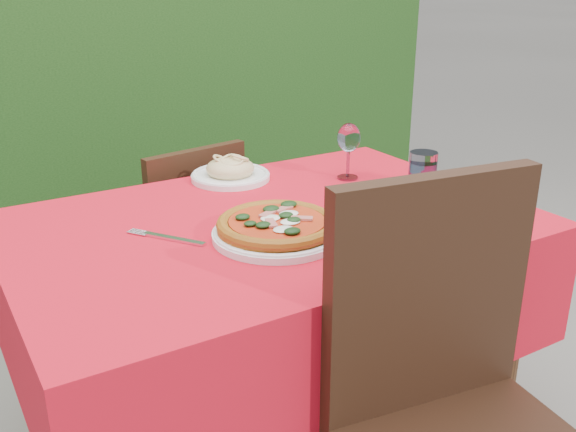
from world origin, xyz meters
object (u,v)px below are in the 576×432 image
pasta_plate (230,172)px  wine_glass (349,140)px  pizza_plate (277,228)px  chair_far (186,241)px  fork (174,239)px  chair_near (455,401)px  water_glass (423,172)px

pasta_plate → wine_glass: wine_glass is taller
pizza_plate → pasta_plate: 0.47m
chair_far → pizza_plate: 0.80m
fork → chair_near: bearing=-96.3°
chair_far → fork: chair_far is taller
chair_far → pizza_plate: (-0.06, -0.73, 0.32)m
chair_near → pizza_plate: chair_near is taller
chair_near → wine_glass: size_ratio=5.89×
wine_glass → chair_far: bearing=127.7°
chair_near → pizza_plate: bearing=111.2°
pizza_plate → wine_glass: wine_glass is taller
chair_near → wine_glass: chair_near is taller
chair_far → water_glass: 0.85m
wine_glass → pizza_plate: bearing=-145.3°
wine_glass → chair_near: bearing=-111.3°
pasta_plate → chair_near: bearing=-89.8°
water_glass → pizza_plate: bearing=-168.9°
water_glass → wine_glass: wine_glass is taller
wine_glass → water_glass: bearing=-53.5°
chair_near → pizza_plate: size_ratio=3.27×
pasta_plate → wine_glass: 0.36m
water_glass → fork: 0.75m
wine_glass → fork: 0.65m
pasta_plate → water_glass: 0.55m
chair_near → fork: chair_near is taller
chair_near → pasta_plate: 0.95m
pizza_plate → chair_far: bearing=85.1°
pasta_plate → water_glass: (0.43, -0.35, 0.02)m
chair_far → water_glass: size_ratio=7.77×
pasta_plate → fork: 0.46m
chair_far → wine_glass: bearing=118.1°
fork → chair_far: bearing=31.7°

